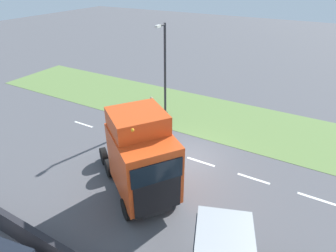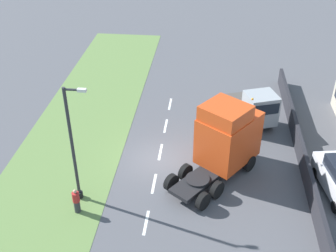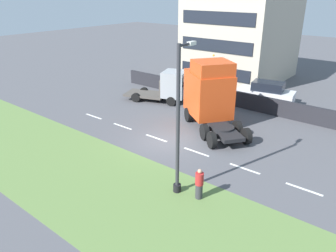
{
  "view_description": "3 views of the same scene",
  "coord_description": "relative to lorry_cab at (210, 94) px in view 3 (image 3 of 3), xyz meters",
  "views": [
    {
      "loc": [
        12.98,
        5.93,
        10.22
      ],
      "look_at": [
        1.41,
        -0.59,
        2.77
      ],
      "focal_mm": 30.0,
      "sensor_mm": 36.0,
      "label": 1
    },
    {
      "loc": [
        2.84,
        -21.36,
        16.54
      ],
      "look_at": [
        0.66,
        -0.6,
        3.05
      ],
      "focal_mm": 45.0,
      "sensor_mm": 36.0,
      "label": 2
    },
    {
      "loc": [
        -14.87,
        -12.02,
        9.11
      ],
      "look_at": [
        -2.17,
        -1.84,
        2.3
      ],
      "focal_mm": 35.0,
      "sensor_mm": 36.0,
      "label": 3
    }
  ],
  "objects": [
    {
      "name": "ground_plane",
      "position": [
        -4.12,
        0.53,
        -2.35
      ],
      "size": [
        120.0,
        120.0,
        0.0
      ],
      "primitive_type": "plane",
      "color": "#515156",
      "rests_on": "ground"
    },
    {
      "name": "parked_car",
      "position": [
        6.67,
        -1.45,
        -1.35
      ],
      "size": [
        2.62,
        4.79,
        2.05
      ],
      "rotation": [
        0.0,
        0.0,
        0.17
      ],
      "color": "silver",
      "rests_on": "ground"
    },
    {
      "name": "lamp_post",
      "position": [
        -8.13,
        -3.39,
        0.86
      ],
      "size": [
        1.31,
        0.38,
        7.09
      ],
      "color": "black",
      "rests_on": "ground"
    },
    {
      "name": "lane_markings",
      "position": [
        -4.12,
        -0.17,
        -2.34
      ],
      "size": [
        0.16,
        17.8,
        0.0
      ],
      "color": "white",
      "rests_on": "ground"
    },
    {
      "name": "grass_verge",
      "position": [
        -10.12,
        0.53,
        -2.34
      ],
      "size": [
        7.0,
        44.0,
        0.01
      ],
      "color": "#607F42",
      "rests_on": "ground"
    },
    {
      "name": "building_block",
      "position": [
        13.79,
        4.73,
        1.98
      ],
      "size": [
        10.73,
        9.01,
        9.73
      ],
      "color": "#B7AD99",
      "rests_on": "ground"
    },
    {
      "name": "boundary_wall",
      "position": [
        4.88,
        0.53,
        -1.68
      ],
      "size": [
        0.25,
        24.0,
        1.33
      ],
      "color": "#232328",
      "rests_on": "ground"
    },
    {
      "name": "pedestrian",
      "position": [
        -7.98,
        -4.52,
        -1.59
      ],
      "size": [
        0.39,
        0.39,
        1.56
      ],
      "color": "#333338",
      "rests_on": "ground"
    },
    {
      "name": "flatbed_truck",
      "position": [
        2.33,
        5.42,
        -0.9
      ],
      "size": [
        3.75,
        5.78,
        2.75
      ],
      "rotation": [
        0.0,
        0.0,
        3.49
      ],
      "color": "#999EA3",
      "rests_on": "ground"
    },
    {
      "name": "lorry_cab",
      "position": [
        0.0,
        0.0,
        0.0
      ],
      "size": [
        5.7,
        6.44,
        4.83
      ],
      "rotation": [
        0.0,
        0.0,
        -0.63
      ],
      "color": "black",
      "rests_on": "ground"
    }
  ]
}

